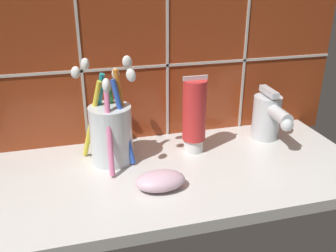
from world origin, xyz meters
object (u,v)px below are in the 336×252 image
at_px(soap_bar, 160,181).
at_px(toothbrush_cup, 111,130).
at_px(sink_faucet, 268,116).
at_px(toothpaste_tube, 194,115).

bearing_deg(soap_bar, toothbrush_cup, 118.31).
bearing_deg(sink_faucet, toothpaste_tube, -83.35).
bearing_deg(soap_bar, toothpaste_tube, 50.50).
relative_size(toothbrush_cup, sink_faucet, 1.56).
height_order(toothbrush_cup, soap_bar, toothbrush_cup).
xyz_separation_m(toothbrush_cup, sink_faucet, (0.32, 0.01, -0.01)).
relative_size(toothpaste_tube, soap_bar, 1.85).
bearing_deg(soap_bar, sink_faucet, 26.03).
height_order(sink_faucet, soap_bar, sink_faucet).
xyz_separation_m(sink_faucet, soap_bar, (-0.25, -0.12, -0.04)).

